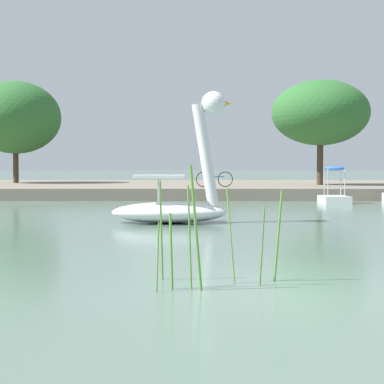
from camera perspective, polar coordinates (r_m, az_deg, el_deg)
The scene contains 8 objects.
ground_plane at distance 8.26m, azimuth 9.01°, elevation -8.37°, with size 539.73×539.73×0.00m, color #567060.
shore_bank_far at distance 38.18m, azimuth 2.29°, elevation 0.36°, with size 117.62×19.20×0.55m, color slate.
swan_boat at distance 17.44m, azimuth -1.42°, elevation -0.30°, with size 3.24×1.47×3.55m.
pedal_boat_blue at distance 27.35m, azimuth 12.45°, elevation -0.11°, with size 1.10×1.75×1.56m.
tree_broadleaf_left at distance 40.67m, azimuth -15.33°, elevation 6.36°, with size 6.50×6.88×6.15m.
tree_sapling_by_fence at distance 35.51m, azimuth 11.26°, elevation 6.87°, with size 6.85×6.71×5.62m.
bicycle_parked at distance 31.24m, azimuth 1.99°, elevation 1.14°, with size 1.80×0.28×0.76m.
reed_clump_foreground at distance 8.19m, azimuth 1.18°, elevation -3.99°, with size 1.63×0.87×1.55m.
Camera 1 is at (-1.22, -8.03, 1.52)m, focal length 60.43 mm.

